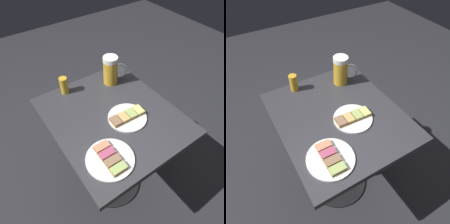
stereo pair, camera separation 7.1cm
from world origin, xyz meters
TOP-DOWN VIEW (x-y plane):
  - ground_plane at (0.00, 0.00)m, footprint 6.00×6.00m
  - cafe_table at (0.00, 0.00)m, footprint 0.65×0.76m
  - plate_near at (0.05, -0.07)m, footprint 0.21×0.21m
  - plate_far at (-0.17, -0.23)m, footprint 0.22×0.22m
  - beer_mug at (0.16, 0.24)m, footprint 0.14×0.10m
  - beer_glass_small at (-0.12, 0.32)m, footprint 0.05×0.05m

SIDE VIEW (x-z plane):
  - ground_plane at x=0.00m, z-range 0.00..0.00m
  - cafe_table at x=0.00m, z-range 0.20..0.98m
  - plate_far at x=-0.17m, z-range 0.77..0.80m
  - plate_near at x=0.05m, z-range 0.77..0.80m
  - beer_glass_small at x=-0.12m, z-range 0.77..0.88m
  - beer_mug at x=0.16m, z-range 0.77..0.95m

